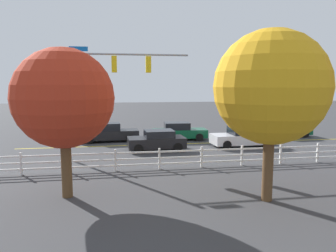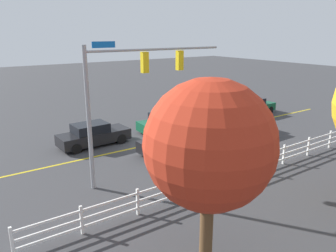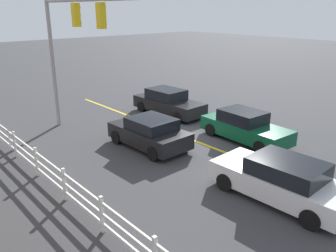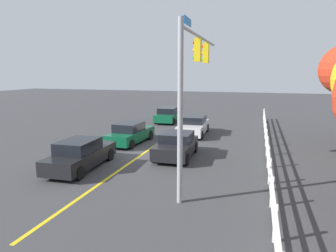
{
  "view_description": "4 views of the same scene",
  "coord_description": "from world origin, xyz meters",
  "px_view_note": "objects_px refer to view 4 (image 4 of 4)",
  "views": [
    {
      "loc": [
        2.91,
        24.07,
        4.56
      ],
      "look_at": [
        -0.92,
        1.24,
        1.58
      ],
      "focal_mm": 34.4,
      "sensor_mm": 36.0,
      "label": 1
    },
    {
      "loc": [
        11.08,
        17.7,
        7.23
      ],
      "look_at": [
        -0.13,
        1.5,
        1.57
      ],
      "focal_mm": 35.17,
      "sensor_mm": 36.0,
      "label": 2
    },
    {
      "loc": [
        -11.78,
        11.31,
        6.08
      ],
      "look_at": [
        -1.05,
        1.91,
        1.24
      ],
      "focal_mm": 37.17,
      "sensor_mm": 36.0,
      "label": 3
    },
    {
      "loc": [
        16.0,
        6.48,
        4.82
      ],
      "look_at": [
        -0.19,
        1.54,
        1.76
      ],
      "focal_mm": 31.58,
      "sensor_mm": 36.0,
      "label": 4
    }
  ],
  "objects_px": {
    "car_0": "(169,115)",
    "car_2": "(176,145)",
    "car_4": "(81,155)",
    "car_3": "(130,133)",
    "car_1": "(194,126)"
  },
  "relations": [
    {
      "from": "car_3",
      "to": "car_4",
      "type": "height_order",
      "value": "car_4"
    },
    {
      "from": "car_3",
      "to": "car_4",
      "type": "xyz_separation_m",
      "value": [
        5.76,
        -0.16,
        0.02
      ]
    },
    {
      "from": "car_0",
      "to": "car_1",
      "type": "relative_size",
      "value": 1.01
    },
    {
      "from": "car_1",
      "to": "car_3",
      "type": "bearing_deg",
      "value": -42.47
    },
    {
      "from": "car_3",
      "to": "car_4",
      "type": "relative_size",
      "value": 0.96
    },
    {
      "from": "car_3",
      "to": "car_4",
      "type": "distance_m",
      "value": 5.77
    },
    {
      "from": "car_0",
      "to": "car_4",
      "type": "bearing_deg",
      "value": 177.22
    },
    {
      "from": "car_2",
      "to": "car_4",
      "type": "xyz_separation_m",
      "value": [
        3.4,
        -4.11,
        0.03
      ]
    },
    {
      "from": "car_4",
      "to": "car_3",
      "type": "bearing_deg",
      "value": -4.15
    },
    {
      "from": "car_0",
      "to": "car_2",
      "type": "height_order",
      "value": "car_0"
    },
    {
      "from": "car_0",
      "to": "car_4",
      "type": "xyz_separation_m",
      "value": [
        15.17,
        -0.07,
        0.01
      ]
    },
    {
      "from": "car_3",
      "to": "car_0",
      "type": "bearing_deg",
      "value": 3.66
    },
    {
      "from": "car_2",
      "to": "car_3",
      "type": "height_order",
      "value": "car_3"
    },
    {
      "from": "car_2",
      "to": "car_3",
      "type": "distance_m",
      "value": 4.6
    },
    {
      "from": "car_0",
      "to": "car_1",
      "type": "height_order",
      "value": "car_1"
    }
  ]
}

